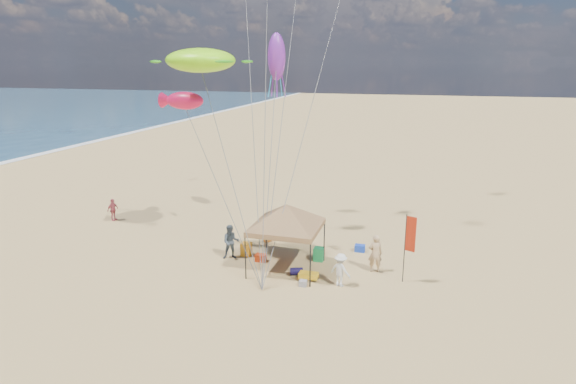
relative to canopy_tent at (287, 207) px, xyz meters
name	(u,v)px	position (x,y,z in m)	size (l,w,h in m)	color
ground	(269,298)	(0.10, -3.07, -3.24)	(280.00, 280.00, 0.00)	tan
canopy_tent	(287,207)	(0.00, 0.00, 0.00)	(6.31, 6.31, 3.89)	black
feather_flag	(409,238)	(5.77, 0.07, -1.04)	(0.48, 0.21, 3.31)	black
cooler_red	(261,258)	(-1.56, 0.60, -3.05)	(0.54, 0.38, 0.38)	red
cooler_blue	(360,248)	(3.18, 3.32, -3.05)	(0.54, 0.38, 0.38)	#163AB8
bag_navy	(296,271)	(0.64, -0.49, -3.06)	(0.36, 0.36, 0.60)	#110C37
bag_orange	(269,238)	(-2.03, 3.43, -3.06)	(0.36, 0.36, 0.60)	orange
chair_green	(319,254)	(1.30, 1.51, -2.89)	(0.50, 0.50, 0.70)	#188843
chair_yellow	(246,249)	(-2.55, 1.12, -2.89)	(0.50, 0.50, 0.70)	orange
crate_grey	(303,283)	(1.24, -1.57, -3.10)	(0.34, 0.30, 0.28)	gray
beach_cart	(309,275)	(1.31, -0.80, -3.04)	(0.90, 0.50, 0.24)	yellow
person_near_a	(375,253)	(4.22, 0.93, -2.29)	(0.69, 0.46, 1.90)	tan
person_near_b	(231,242)	(-3.16, 0.54, -2.32)	(0.89, 0.69, 1.83)	#3B4650
person_near_c	(341,270)	(2.87, -1.10, -2.45)	(1.02, 0.59, 1.58)	silver
person_far_a	(113,210)	(-12.91, 4.27, -2.51)	(0.86, 0.36, 1.46)	#AA414C
turtle_kite	(200,60)	(-4.33, 0.34, 6.77)	(3.41, 2.73, 1.14)	#8CFF10
fish_kite	(185,101)	(-5.76, 1.28, 4.80)	(2.03, 1.02, 0.90)	#FF1557
squid_kite	(277,57)	(-2.01, 5.04, 6.98)	(0.98, 0.98, 2.55)	purple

